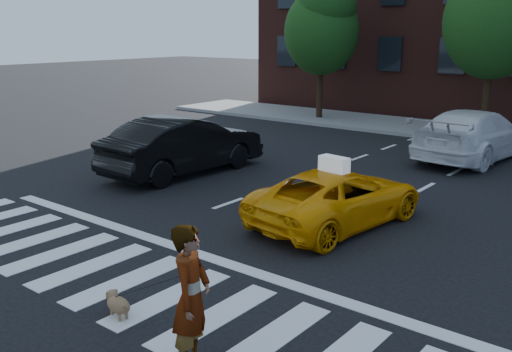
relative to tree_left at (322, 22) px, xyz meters
The scene contains 12 objects.
ground 18.90m from the tree_left, 67.71° to the right, with size 120.00×120.00×0.00m, color black.
crosswalk 18.90m from the tree_left, 67.71° to the right, with size 13.00×2.40×0.01m, color silver.
stop_line 17.47m from the tree_left, 65.65° to the right, with size 12.00×0.30×0.01m, color silver.
sidewalk_far 8.24m from the tree_left, ahead, with size 30.00×4.00×0.15m, color slate.
tree_left is the anchor object (origin of this frame).
tree_mid 7.51m from the tree_left, ahead, with size 3.69×3.69×7.10m.
taxi 15.22m from the tree_left, 56.16° to the right, with size 2.02×4.37×1.21m, color #F59B05.
black_sedan 11.91m from the tree_left, 78.14° to the right, with size 1.79×5.12×1.69m, color black.
white_suv 9.91m from the tree_left, 24.88° to the right, with size 2.27×5.59×1.62m, color silver.
woman 20.78m from the tree_left, 62.06° to the right, with size 0.69×0.45×1.88m, color #999999.
dog 19.95m from the tree_left, 66.40° to the right, with size 0.62×0.34×0.36m.
taxi_sign 15.21m from the tree_left, 56.59° to the right, with size 0.65×0.28×0.32m, color white.
Camera 1 is at (7.22, -5.59, 4.12)m, focal length 40.00 mm.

